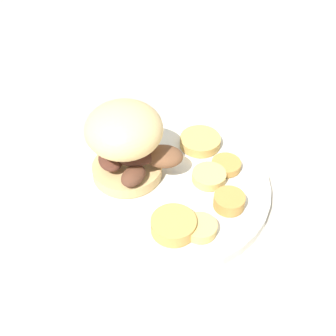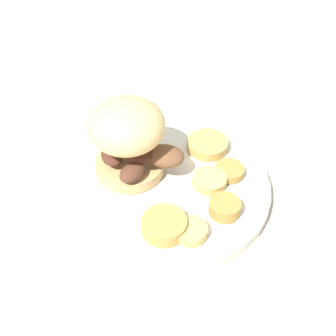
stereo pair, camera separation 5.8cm
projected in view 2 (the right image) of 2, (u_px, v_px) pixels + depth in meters
The scene contains 10 objects.
ground_plane at pixel (168, 191), 0.61m from camera, with size 4.00×4.00×0.00m, color #B2A899.
dinner_plate at pixel (168, 186), 0.60m from camera, with size 0.26×0.26×0.02m.
sandwich at pixel (129, 137), 0.57m from camera, with size 0.12×0.11×0.10m.
potato_round_0 at pixel (207, 144), 0.64m from camera, with size 0.06×0.06×0.01m, color tan.
potato_round_1 at pixel (225, 207), 0.55m from camera, with size 0.04×0.04×0.02m, color #BC8942.
potato_round_2 at pixel (209, 180), 0.59m from camera, with size 0.04×0.04×0.01m, color #DBB766.
potato_round_3 at pixel (229, 171), 0.60m from camera, with size 0.04×0.04×0.01m, color #BC8942.
potato_round_4 at pixel (190, 231), 0.53m from camera, with size 0.04×0.04×0.01m, color #DBB766.
potato_round_5 at pixel (164, 225), 0.53m from camera, with size 0.05×0.05×0.02m, color tan.
fork at pixel (293, 333), 0.46m from camera, with size 0.12×0.16×0.00m.
Camera 2 is at (0.17, -0.38, 0.44)m, focal length 50.00 mm.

